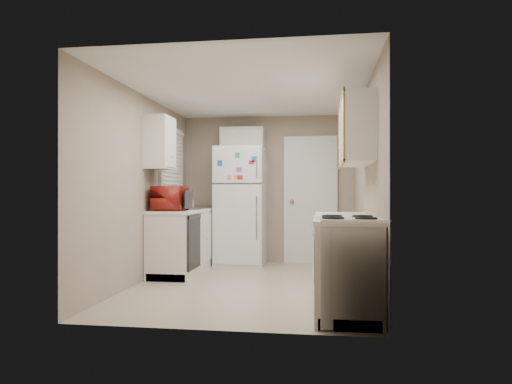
# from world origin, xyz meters

# --- Properties ---
(floor) EXTENTS (3.80, 3.80, 0.00)m
(floor) POSITION_xyz_m (0.00, 0.00, 0.00)
(floor) COLOR #C3B59B
(floor) RESTS_ON ground
(ceiling) EXTENTS (3.80, 3.80, 0.00)m
(ceiling) POSITION_xyz_m (0.00, 0.00, 2.40)
(ceiling) COLOR white
(ceiling) RESTS_ON floor
(wall_left) EXTENTS (3.80, 3.80, 0.00)m
(wall_left) POSITION_xyz_m (-1.40, 0.00, 1.20)
(wall_left) COLOR gray
(wall_left) RESTS_ON floor
(wall_right) EXTENTS (3.80, 3.80, 0.00)m
(wall_right) POSITION_xyz_m (1.40, 0.00, 1.20)
(wall_right) COLOR gray
(wall_right) RESTS_ON floor
(wall_back) EXTENTS (2.80, 2.80, 0.00)m
(wall_back) POSITION_xyz_m (0.00, 1.90, 1.20)
(wall_back) COLOR gray
(wall_back) RESTS_ON floor
(wall_front) EXTENTS (2.80, 2.80, 0.00)m
(wall_front) POSITION_xyz_m (0.00, -1.90, 1.20)
(wall_front) COLOR gray
(wall_front) RESTS_ON floor
(left_counter) EXTENTS (0.60, 1.80, 0.90)m
(left_counter) POSITION_xyz_m (-1.10, 0.90, 0.45)
(left_counter) COLOR silver
(left_counter) RESTS_ON floor
(dishwasher) EXTENTS (0.03, 0.58, 0.72)m
(dishwasher) POSITION_xyz_m (-0.81, 0.30, 0.49)
(dishwasher) COLOR black
(dishwasher) RESTS_ON floor
(sink) EXTENTS (0.54, 0.74, 0.16)m
(sink) POSITION_xyz_m (-1.10, 1.05, 0.86)
(sink) COLOR gray
(sink) RESTS_ON left_counter
(microwave) EXTENTS (0.62, 0.39, 0.39)m
(microwave) POSITION_xyz_m (-1.15, 0.36, 1.05)
(microwave) COLOR #9F1E17
(microwave) RESTS_ON left_counter
(soap_bottle) EXTENTS (0.09, 0.09, 0.18)m
(soap_bottle) POSITION_xyz_m (-1.15, 1.30, 1.00)
(soap_bottle) COLOR white
(soap_bottle) RESTS_ON left_counter
(window_blinds) EXTENTS (0.10, 0.98, 1.08)m
(window_blinds) POSITION_xyz_m (-1.36, 1.05, 1.60)
(window_blinds) COLOR silver
(window_blinds) RESTS_ON wall_left
(upper_cabinet_left) EXTENTS (0.30, 0.45, 0.70)m
(upper_cabinet_left) POSITION_xyz_m (-1.25, 0.22, 1.80)
(upper_cabinet_left) COLOR silver
(upper_cabinet_left) RESTS_ON wall_left
(refrigerator) EXTENTS (0.77, 0.75, 1.86)m
(refrigerator) POSITION_xyz_m (-0.40, 1.61, 0.93)
(refrigerator) COLOR silver
(refrigerator) RESTS_ON floor
(cabinet_over_fridge) EXTENTS (0.70, 0.30, 0.40)m
(cabinet_over_fridge) POSITION_xyz_m (-0.40, 1.75, 2.00)
(cabinet_over_fridge) COLOR silver
(cabinet_over_fridge) RESTS_ON wall_back
(interior_door) EXTENTS (0.86, 0.06, 2.08)m
(interior_door) POSITION_xyz_m (0.70, 1.86, 1.02)
(interior_door) COLOR silver
(interior_door) RESTS_ON floor
(right_counter) EXTENTS (0.60, 2.00, 0.90)m
(right_counter) POSITION_xyz_m (1.10, -0.80, 0.45)
(right_counter) COLOR silver
(right_counter) RESTS_ON floor
(stove) EXTENTS (0.66, 0.77, 0.87)m
(stove) POSITION_xyz_m (1.11, -1.41, 0.43)
(stove) COLOR silver
(stove) RESTS_ON floor
(upper_cabinet_right) EXTENTS (0.30, 1.20, 0.70)m
(upper_cabinet_right) POSITION_xyz_m (1.25, -0.50, 1.80)
(upper_cabinet_right) COLOR silver
(upper_cabinet_right) RESTS_ON wall_right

